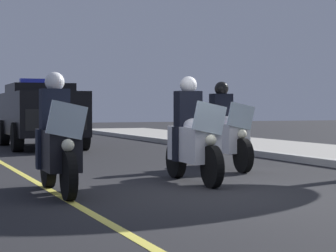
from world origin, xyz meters
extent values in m
plane|color=black|center=(0.00, 0.00, 0.00)|extent=(80.00, 80.00, 0.00)
cube|color=#E0D14C|center=(0.00, -2.13, 0.00)|extent=(48.00, 0.12, 0.01)
cylinder|color=black|center=(-0.18, -2.12, 0.32)|extent=(0.64, 0.14, 0.64)
cylinder|color=black|center=(-1.68, -2.08, 0.32)|extent=(0.64, 0.16, 0.64)
cube|color=black|center=(-0.91, -2.10, 0.62)|extent=(1.21, 0.48, 0.56)
ellipsoid|color=black|center=(-0.86, -2.10, 0.92)|extent=(0.57, 0.34, 0.24)
cube|color=silver|center=(-0.28, -2.12, 1.05)|extent=(0.08, 0.56, 0.53)
sphere|color=#F9F4CC|center=(-0.22, -2.12, 0.72)|extent=(0.17, 0.17, 0.17)
sphere|color=red|center=(-0.41, -2.28, 0.98)|extent=(0.09, 0.09, 0.09)
sphere|color=#1933F2|center=(-0.40, -1.96, 0.98)|extent=(0.09, 0.09, 0.09)
cube|color=black|center=(-1.14, -2.09, 1.18)|extent=(0.29, 0.41, 0.60)
cube|color=black|center=(-1.07, -1.90, 0.62)|extent=(0.18, 0.15, 0.56)
cube|color=black|center=(-1.09, -2.30, 0.62)|extent=(0.18, 0.15, 0.56)
sphere|color=white|center=(-1.12, -2.09, 1.58)|extent=(0.28, 0.28, 0.28)
cylinder|color=black|center=(-0.67, 0.19, 0.32)|extent=(0.64, 0.14, 0.64)
cylinder|color=black|center=(-2.17, 0.24, 0.32)|extent=(0.64, 0.16, 0.64)
cube|color=white|center=(-1.40, 0.21, 0.62)|extent=(1.21, 0.48, 0.56)
ellipsoid|color=white|center=(-1.35, 0.21, 0.92)|extent=(0.57, 0.34, 0.24)
cube|color=silver|center=(-0.77, 0.19, 1.05)|extent=(0.08, 0.56, 0.53)
sphere|color=#F9F4CC|center=(-0.71, 0.19, 0.72)|extent=(0.17, 0.17, 0.17)
sphere|color=red|center=(-0.91, 0.04, 0.98)|extent=(0.09, 0.09, 0.09)
sphere|color=#1933F2|center=(-0.90, 0.36, 0.98)|extent=(0.09, 0.09, 0.09)
cube|color=black|center=(-1.63, 0.22, 1.18)|extent=(0.29, 0.41, 0.60)
cube|color=black|center=(-1.57, 0.42, 0.62)|extent=(0.18, 0.15, 0.56)
cube|color=black|center=(-1.58, 0.02, 0.62)|extent=(0.18, 0.15, 0.56)
sphere|color=white|center=(-1.61, 0.22, 1.58)|extent=(0.28, 0.28, 0.28)
cylinder|color=black|center=(-2.47, 1.71, 0.32)|extent=(0.64, 0.14, 0.64)
cylinder|color=black|center=(-3.96, 1.75, 0.32)|extent=(0.64, 0.16, 0.64)
cube|color=white|center=(-3.19, 1.73, 0.62)|extent=(1.21, 0.48, 0.56)
ellipsoid|color=white|center=(-3.14, 1.73, 0.92)|extent=(0.57, 0.34, 0.24)
cube|color=silver|center=(-2.57, 1.71, 1.05)|extent=(0.08, 0.56, 0.53)
sphere|color=#F9F4CC|center=(-2.51, 1.71, 0.72)|extent=(0.17, 0.17, 0.17)
sphere|color=red|center=(-2.70, 1.56, 0.98)|extent=(0.09, 0.09, 0.09)
sphere|color=#1933F2|center=(-2.69, 1.88, 0.98)|extent=(0.09, 0.09, 0.09)
cube|color=black|center=(-3.42, 1.74, 1.18)|extent=(0.29, 0.41, 0.60)
cube|color=black|center=(-3.36, 1.94, 0.62)|extent=(0.18, 0.15, 0.56)
cube|color=black|center=(-3.37, 1.54, 0.62)|extent=(0.18, 0.15, 0.56)
sphere|color=black|center=(-3.40, 1.74, 1.58)|extent=(0.28, 0.28, 0.28)
cube|color=black|center=(-11.14, -0.31, 1.02)|extent=(4.96, 2.05, 1.24)
cube|color=black|center=(-11.44, -0.30, 1.72)|extent=(2.45, 1.82, 0.36)
cube|color=#2633D8|center=(-11.24, -0.31, 1.98)|extent=(0.32, 1.21, 0.14)
cube|color=black|center=(-8.75, -0.39, 0.88)|extent=(0.17, 1.62, 0.56)
cylinder|color=black|center=(-9.57, 0.54, 0.40)|extent=(0.81, 0.30, 0.80)
cylinder|color=black|center=(-9.62, -1.26, 0.40)|extent=(0.81, 0.30, 0.80)
cylinder|color=black|center=(-12.67, 0.63, 0.40)|extent=(0.81, 0.30, 0.80)
cylinder|color=black|center=(-12.72, -1.17, 0.40)|extent=(0.81, 0.30, 0.80)
camera|label=1|loc=(8.08, -4.11, 1.23)|focal=69.43mm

